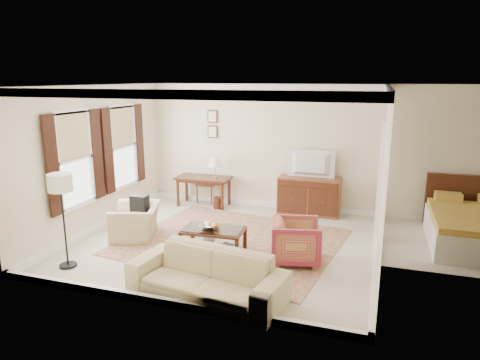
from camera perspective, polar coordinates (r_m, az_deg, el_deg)
The scene contains 21 objects.
room_shell at distance 7.63m, azimuth -2.16°, elevation 9.30°, with size 5.51×5.01×2.91m.
annex_bedroom at distance 8.91m, azimuth 29.33°, elevation -5.85°, with size 3.00×2.70×2.90m.
window_front at distance 8.48m, azimuth -21.22°, elevation 2.54°, with size 0.12×1.56×1.80m, color #CCB284, non-canonical shape.
window_rear at distance 9.75m, azimuth -15.33°, elevation 4.30°, with size 0.12×1.56×1.80m, color #CCB284, non-canonical shape.
doorway at distance 8.86m, azimuth 18.14°, elevation 0.08°, with size 0.10×1.12×2.25m, color white, non-canonical shape.
rug at distance 8.18m, azimuth -1.15°, elevation -8.18°, with size 3.83×3.28×0.01m, color maroon.
writing_desk at distance 10.31m, azimuth -4.90°, elevation -0.20°, with size 1.30×0.65×0.71m.
desk_chair at distance 10.66m, azimuth -4.42°, elevation -0.13°, with size 0.45×0.45×1.05m, color brown, non-canonical shape.
desk_lamp at distance 10.11m, azimuth -3.31°, elevation 1.66°, with size 0.32×0.32×0.50m, color silver, non-canonical shape.
framed_prints at distance 10.40m, azimuth -3.68°, elevation 7.46°, with size 0.25×0.04×0.68m, color #411E12, non-canonical shape.
sideboard at distance 9.80m, azimuth 9.20°, elevation -2.09°, with size 1.38×0.53×0.85m, color brown.
tv at distance 9.57m, azimuth 9.39°, elevation 3.25°, with size 1.01×0.58×0.13m, color black.
coffee_table at distance 7.60m, azimuth -3.56°, elevation -7.19°, with size 1.10×0.69×0.45m.
fruit_bowl at distance 7.54m, azimuth -4.28°, elevation -6.08°, with size 0.42×0.42×0.10m, color silver.
book_a at distance 7.77m, azimuth -5.05°, elevation -8.06°, with size 0.28×0.04×0.38m, color brown.
book_b at distance 7.59m, azimuth -2.65°, elevation -8.59°, with size 0.28×0.03×0.38m, color brown.
striped_armchair at distance 7.25m, azimuth 7.49°, elevation -7.82°, with size 0.79×0.74×0.81m, color maroon.
club_armchair at distance 8.50m, azimuth -13.74°, elevation -4.68°, with size 0.99×0.64×0.86m, color tan.
backpack at distance 8.49m, azimuth -13.24°, elevation -2.97°, with size 0.32×0.22×0.40m, color black.
sofa at distance 6.11m, azimuth -4.48°, elevation -11.61°, with size 2.24×0.65×0.87m, color tan.
floor_lamp at distance 7.31m, azimuth -22.80°, elevation -1.19°, with size 0.39×0.39×1.56m.
Camera 1 is at (2.62, -7.14, 3.02)m, focal length 32.00 mm.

